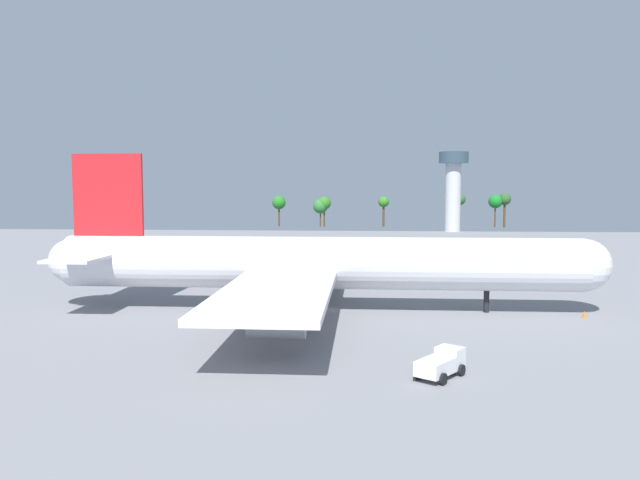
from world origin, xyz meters
TOP-DOWN VIEW (x-y plane):
  - ground_plane at (0.00, 0.00)m, footprint 284.78×284.78m
  - cargo_airplane at (-0.33, 0.00)m, footprint 71.19×62.83m
  - maintenance_van at (11.99, -27.28)m, footprint 4.64×5.32m
  - safety_cone_nose at (32.04, -2.24)m, footprint 0.56×0.56m
  - control_tower at (36.25, 141.69)m, footprint 10.15×10.15m
  - tree_line_backdrop at (14.69, 165.71)m, footprint 92.40×5.79m

SIDE VIEW (x-z plane):
  - ground_plane at x=0.00m, z-range 0.00..0.00m
  - safety_cone_nose at x=32.04m, z-range 0.00..0.81m
  - maintenance_van at x=11.99m, z-range 0.05..2.27m
  - cargo_airplane at x=-0.33m, z-range -4.01..15.88m
  - tree_line_backdrop at x=14.69m, z-range 2.59..15.82m
  - control_tower at x=36.25m, z-range 3.17..30.81m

